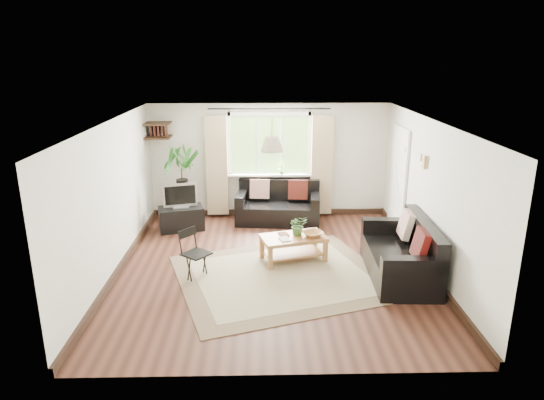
{
  "coord_description": "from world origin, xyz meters",
  "views": [
    {
      "loc": [
        -0.18,
        -7.28,
        3.41
      ],
      "look_at": [
        0.0,
        0.4,
        1.05
      ],
      "focal_mm": 32.0,
      "sensor_mm": 36.0,
      "label": 1
    }
  ],
  "objects_px": {
    "coffee_table": "(293,248)",
    "sofa_back": "(278,204)",
    "sofa_right": "(400,251)",
    "folding_chair": "(196,255)",
    "tv_stand": "(181,218)",
    "palm_stand": "(182,184)"
  },
  "relations": [
    {
      "from": "sofa_back",
      "to": "folding_chair",
      "type": "relative_size",
      "value": 2.19
    },
    {
      "from": "sofa_right",
      "to": "folding_chair",
      "type": "xyz_separation_m",
      "value": [
        -3.17,
        0.01,
        -0.04
      ]
    },
    {
      "from": "tv_stand",
      "to": "sofa_back",
      "type": "bearing_deg",
      "value": -3.49
    },
    {
      "from": "sofa_back",
      "to": "sofa_right",
      "type": "relative_size",
      "value": 0.93
    },
    {
      "from": "tv_stand",
      "to": "coffee_table",
      "type": "bearing_deg",
      "value": -51.32
    },
    {
      "from": "coffee_table",
      "to": "sofa_back",
      "type": "bearing_deg",
      "value": 95.47
    },
    {
      "from": "palm_stand",
      "to": "folding_chair",
      "type": "xyz_separation_m",
      "value": [
        0.61,
        -2.7,
        -0.4
      ]
    },
    {
      "from": "sofa_right",
      "to": "tv_stand",
      "type": "bearing_deg",
      "value": -117.93
    },
    {
      "from": "coffee_table",
      "to": "tv_stand",
      "type": "height_order",
      "value": "tv_stand"
    },
    {
      "from": "sofa_back",
      "to": "sofa_right",
      "type": "bearing_deg",
      "value": -49.21
    },
    {
      "from": "palm_stand",
      "to": "sofa_right",
      "type": "bearing_deg",
      "value": -35.6
    },
    {
      "from": "sofa_right",
      "to": "coffee_table",
      "type": "distance_m",
      "value": 1.76
    },
    {
      "from": "folding_chair",
      "to": "coffee_table",
      "type": "bearing_deg",
      "value": -28.71
    },
    {
      "from": "coffee_table",
      "to": "folding_chair",
      "type": "xyz_separation_m",
      "value": [
        -1.55,
        -0.62,
        0.17
      ]
    },
    {
      "from": "coffee_table",
      "to": "tv_stand",
      "type": "xyz_separation_m",
      "value": [
        -2.13,
        1.55,
        0.01
      ]
    },
    {
      "from": "folding_chair",
      "to": "palm_stand",
      "type": "bearing_deg",
      "value": 52.17
    },
    {
      "from": "sofa_back",
      "to": "palm_stand",
      "type": "xyz_separation_m",
      "value": [
        -1.98,
        0.12,
        0.39
      ]
    },
    {
      "from": "sofa_right",
      "to": "palm_stand",
      "type": "height_order",
      "value": "palm_stand"
    },
    {
      "from": "tv_stand",
      "to": "palm_stand",
      "type": "height_order",
      "value": "palm_stand"
    },
    {
      "from": "tv_stand",
      "to": "folding_chair",
      "type": "height_order",
      "value": "folding_chair"
    },
    {
      "from": "coffee_table",
      "to": "folding_chair",
      "type": "bearing_deg",
      "value": -158.1
    },
    {
      "from": "tv_stand",
      "to": "folding_chair",
      "type": "relative_size",
      "value": 1.11
    }
  ]
}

